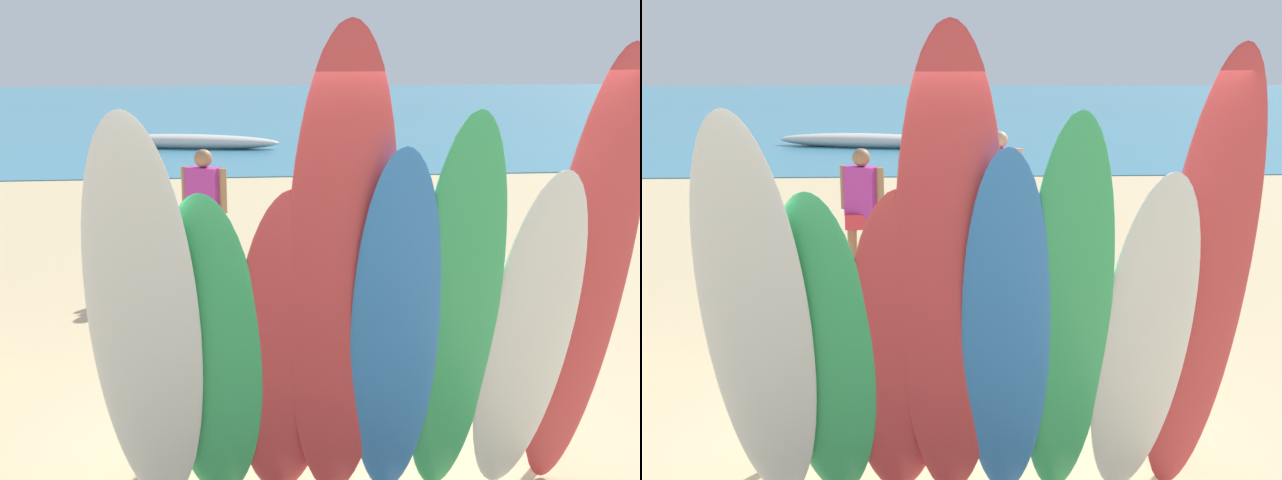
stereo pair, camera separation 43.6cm
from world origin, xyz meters
The scene contains 14 objects.
ground centered at (0.00, 14.00, 0.00)m, with size 60.00×60.00×0.00m, color tan.
ocean_water centered at (0.00, 32.18, 0.01)m, with size 60.00×40.00×0.02m, color teal.
surfboard_rack centered at (0.00, 0.00, 0.48)m, with size 2.71×0.07×0.61m.
surfboard_white_0 centered at (-1.17, -0.69, 1.18)m, with size 0.57×0.06×2.45m, color white.
surfboard_green_1 centered at (-0.84, -0.59, 0.97)m, with size 0.55×0.08×2.01m, color #38B266.
surfboard_red_2 centered at (-0.44, -0.57, 0.98)m, with size 0.57×0.08×2.03m, color #D13D42.
surfboard_red_3 centered at (-0.16, -0.73, 1.37)m, with size 0.57×0.07×2.85m, color #D13D42.
surfboard_blue_4 centered at (0.13, -0.69, 1.09)m, with size 0.47×0.07×2.29m, color #337AD1.
surfboard_green_5 centered at (0.44, -0.72, 1.17)m, with size 0.46×0.07×2.47m, color #38B266.
surfboard_white_6 centered at (0.87, -0.65, 1.02)m, with size 0.51×0.07×2.14m, color white.
surfboard_red_7 centered at (1.18, -0.62, 1.32)m, with size 0.50×0.06×2.72m, color #D13D42.
beachgoer_strolling centered at (0.63, 5.77, 0.90)m, with size 0.57×0.30×1.56m.
beachgoer_near_rack centered at (-1.02, 4.59, 0.86)m, with size 0.51×0.34×1.49m.
distant_boat centered at (-1.85, 17.37, 0.18)m, with size 4.93×1.93×0.39m.
Camera 1 is at (-0.71, -4.89, 2.61)m, focal length 47.63 mm.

